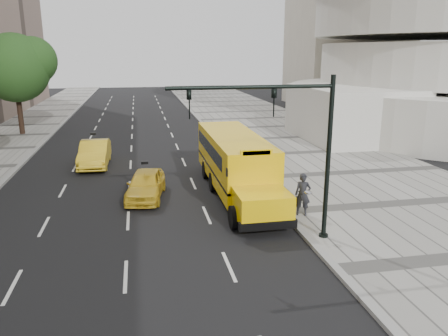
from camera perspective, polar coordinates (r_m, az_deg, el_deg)
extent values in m
plane|color=black|center=(24.49, -9.89, -2.32)|extent=(140.00, 140.00, 0.00)
cube|color=gray|center=(27.39, 16.05, -0.68)|extent=(12.00, 140.00, 0.15)
cube|color=gray|center=(25.27, 3.82, -1.41)|extent=(0.30, 140.00, 0.15)
cube|color=silver|center=(37.95, 16.27, 6.84)|extent=(8.00, 10.00, 4.40)
cylinder|color=black|center=(42.31, -25.17, 7.35)|extent=(0.44, 0.44, 5.18)
sphere|color=#1B3D14|center=(42.08, -25.67, 11.71)|extent=(5.82, 5.82, 5.82)
sphere|color=#1B3D14|center=(42.03, -23.70, 12.74)|extent=(4.08, 4.08, 4.08)
cube|color=yellow|center=(23.01, 1.28, 1.36)|extent=(2.50, 9.00, 2.45)
cube|color=yellow|center=(18.09, 5.00, -4.77)|extent=(2.20, 2.00, 1.10)
cube|color=black|center=(17.50, 5.76, -7.42)|extent=(2.38, 0.25, 0.35)
cube|color=black|center=(23.14, 1.28, 0.10)|extent=(2.52, 9.00, 0.12)
cube|color=black|center=(18.71, 4.19, -0.38)|extent=(2.05, 0.10, 0.90)
cube|color=black|center=(23.38, 1.03, 2.77)|extent=(2.52, 7.50, 0.70)
cube|color=yellow|center=(18.51, 4.25, 2.00)|extent=(1.40, 0.12, 0.28)
ellipsoid|color=silver|center=(17.06, 11.28, -3.40)|extent=(0.32, 0.32, 0.14)
cylinder|color=black|center=(17.23, 10.23, -3.86)|extent=(0.36, 0.47, 0.58)
cylinder|color=black|center=(18.31, 1.28, -6.47)|extent=(0.30, 1.00, 1.00)
cylinder|color=black|center=(18.89, 8.03, -5.93)|extent=(0.30, 1.00, 1.00)
cylinder|color=black|center=(23.13, -1.47, -1.84)|extent=(0.30, 1.00, 1.00)
cylinder|color=black|center=(23.60, 3.95, -1.53)|extent=(0.30, 1.00, 1.00)
cylinder|color=black|center=(25.51, -2.41, -0.24)|extent=(0.30, 1.00, 1.00)
cylinder|color=black|center=(25.93, 2.53, 0.01)|extent=(0.30, 1.00, 1.00)
imported|color=gold|center=(22.32, -10.19, -2.13)|extent=(2.37, 4.43, 1.43)
imported|color=gold|center=(29.38, -16.54, 1.82)|extent=(1.80, 4.96, 1.63)
imported|color=black|center=(19.55, 10.25, -3.44)|extent=(0.82, 0.70, 1.90)
cylinder|color=black|center=(16.86, 13.44, 0.86)|extent=(0.18, 0.18, 6.40)
cylinder|color=black|center=(17.84, 12.83, -8.76)|extent=(0.36, 0.36, 0.25)
cylinder|color=black|center=(15.41, 3.68, 10.50)|extent=(6.00, 0.14, 0.14)
imported|color=black|center=(15.68, 6.51, 8.49)|extent=(0.16, 0.20, 1.00)
imported|color=black|center=(15.05, -4.57, 8.27)|extent=(0.16, 0.20, 1.00)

